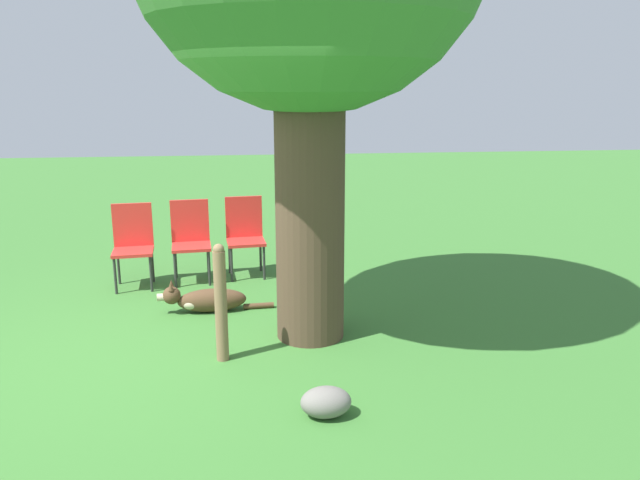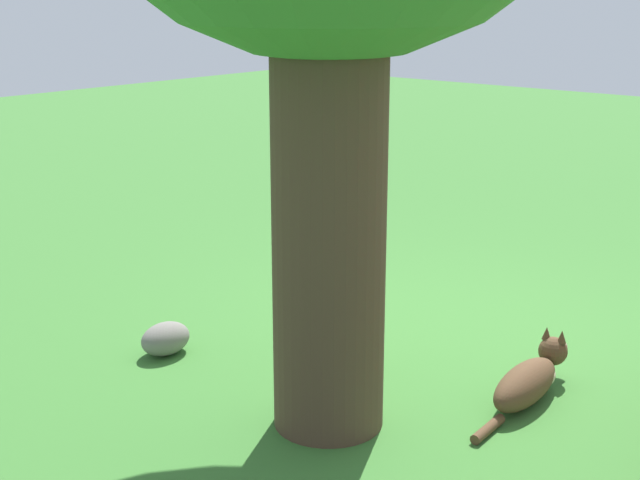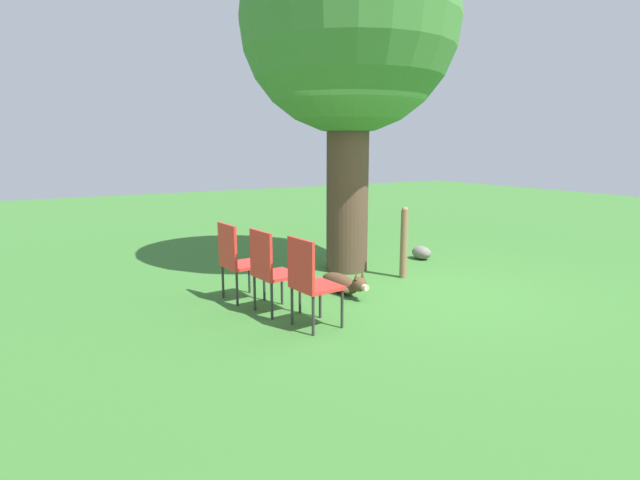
% 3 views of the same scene
% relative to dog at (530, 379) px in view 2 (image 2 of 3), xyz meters
% --- Properties ---
extents(ground_plane, '(30.00, 30.00, 0.00)m').
position_rel_dog_xyz_m(ground_plane, '(0.91, -0.20, -0.13)').
color(ground_plane, '#38702D').
extents(dog, '(0.27, 1.17, 0.34)m').
position_rel_dog_xyz_m(dog, '(0.00, 0.00, 0.00)').
color(dog, '#513823').
rests_on(dog, ground_plane).
extents(fence_post, '(0.10, 0.10, 1.01)m').
position_rel_dog_xyz_m(fence_post, '(1.16, 0.21, 0.38)').
color(fence_post, '#846647').
rests_on(fence_post, ground_plane).
extents(garden_rock, '(0.26, 0.36, 0.22)m').
position_rel_dog_xyz_m(garden_rock, '(2.17, 0.95, -0.02)').
color(garden_rock, slate).
rests_on(garden_rock, ground_plane).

